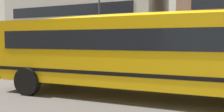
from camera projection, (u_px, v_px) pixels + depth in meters
The scene contains 6 objects.
ground_plane at pixel (163, 89), 9.33m from camera, with size 400.00×400.00×0.00m, color #54514F.
sidewalk_far at pixel (181, 67), 17.01m from camera, with size 120.00×3.00×0.01m, color gray.
lane_centreline at pixel (163, 89), 9.33m from camera, with size 110.00×0.16×0.01m, color silver.
school_bus at pixel (157, 48), 7.81m from camera, with size 13.62×3.25×3.03m.
parked_car_beige_by_entrance at pixel (42, 55), 18.83m from camera, with size 3.99×2.06×1.64m.
street_lamp at pixel (99, 14), 18.63m from camera, with size 0.44×0.44×6.80m.
Camera 1 is at (1.52, -9.34, 2.08)m, focal length 35.21 mm.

